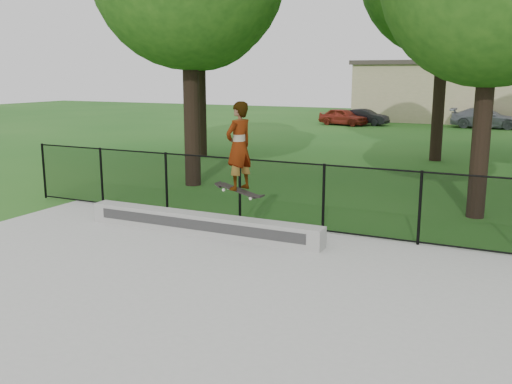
% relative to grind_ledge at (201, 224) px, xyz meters
% --- Properties ---
extents(ground, '(100.00, 100.00, 0.00)m').
position_rel_grind_ledge_xyz_m(ground, '(2.31, -4.70, -0.28)').
color(ground, '#1B5518').
rests_on(ground, ground).
extents(concrete_slab, '(14.00, 12.00, 0.06)m').
position_rel_grind_ledge_xyz_m(concrete_slab, '(2.31, -4.70, -0.25)').
color(concrete_slab, '#A8A9A3').
rests_on(concrete_slab, ground).
extents(grind_ledge, '(5.47, 0.40, 0.43)m').
position_rel_grind_ledge_xyz_m(grind_ledge, '(0.00, 0.00, 0.00)').
color(grind_ledge, '#979792').
rests_on(grind_ledge, concrete_slab).
extents(car_a, '(3.50, 2.06, 1.13)m').
position_rel_grind_ledge_xyz_m(car_a, '(-5.19, 26.84, 0.29)').
color(car_a, maroon).
rests_on(car_a, ground).
extents(car_b, '(3.02, 1.46, 1.06)m').
position_rel_grind_ledge_xyz_m(car_b, '(-3.98, 27.72, 0.25)').
color(car_b, black).
rests_on(car_b, ground).
extents(car_c, '(3.99, 1.83, 1.25)m').
position_rel_grind_ledge_xyz_m(car_c, '(3.55, 28.76, 0.35)').
color(car_c, gray).
rests_on(car_c, ground).
extents(skater_airborne, '(0.82, 0.73, 1.92)m').
position_rel_grind_ledge_xyz_m(skater_airborne, '(1.03, -0.20, 1.71)').
color(skater_airborne, black).
rests_on(skater_airborne, ground).
extents(chainlink_fence, '(16.06, 0.06, 1.50)m').
position_rel_grind_ledge_xyz_m(chainlink_fence, '(2.31, 1.20, 0.54)').
color(chainlink_fence, black).
rests_on(chainlink_fence, concrete_slab).
extents(distant_building, '(12.40, 6.40, 4.30)m').
position_rel_grind_ledge_xyz_m(distant_building, '(0.31, 33.30, 1.89)').
color(distant_building, '#CBB78F').
rests_on(distant_building, ground).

